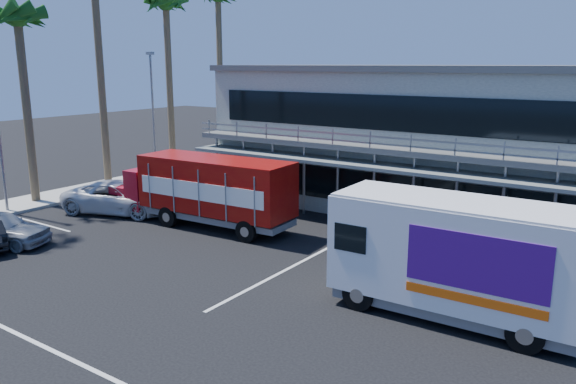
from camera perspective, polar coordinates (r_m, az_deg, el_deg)
The scene contains 12 objects.
ground at distance 20.22m, azimuth -8.81°, elevation -8.65°, with size 120.00×120.00×0.00m, color black.
building at distance 30.46m, azimuth 15.04°, elevation 5.45°, with size 22.40×12.00×7.30m.
curb_strip at distance 34.97m, azimuth -20.12°, elevation 0.06°, with size 3.00×32.00×0.16m, color #A5A399.
palm_c at distance 32.54m, azimuth -25.72°, elevation 14.92°, with size 2.80×2.80×10.75m.
palm_e at distance 38.55m, azimuth -12.27°, elevation 17.38°, with size 2.80×2.80×12.25m.
palm_f at distance 42.86m, azimuth -7.11°, elevation 18.30°, with size 2.80×2.80×13.25m.
light_pole_far at distance 36.80m, azimuth -13.55°, elevation 8.07°, with size 0.50×0.25×8.09m.
red_truck at distance 26.04m, azimuth -8.50°, elevation 0.34°, with size 9.71×2.81×3.23m.
white_van at distance 17.17m, azimuth 16.83°, elevation -6.30°, with size 7.36×2.70×3.56m.
parked_car_c at distance 29.53m, azimuth -16.61°, elevation -0.51°, with size 2.65×5.74×1.60m, color silver.
parked_car_d at distance 31.63m, azimuth -12.03°, elevation 0.52°, with size 2.09×5.13×1.49m, color #282E35.
parked_car_e at distance 35.20m, azimuth -12.62°, elevation 1.62°, with size 1.59×3.96×1.35m, color slate.
Camera 1 is at (13.04, -13.57, 7.38)m, focal length 35.00 mm.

